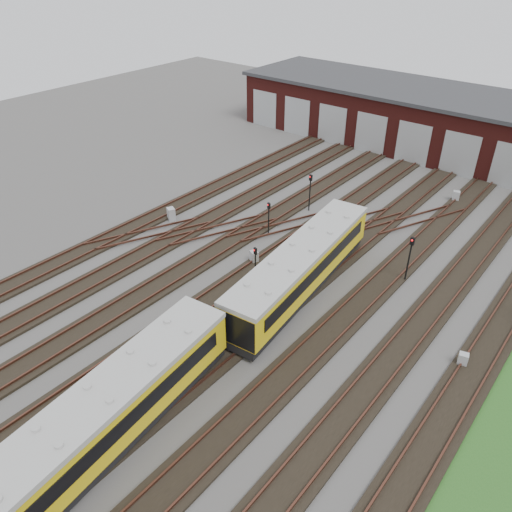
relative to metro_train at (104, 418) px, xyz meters
The scene contains 13 objects.
ground 8.97m from the metro_train, 103.21° to the left, with size 120.00×120.00×0.00m, color #464441.
track_network 9.54m from the metro_train, 103.39° to the left, with size 30.40×70.00×0.33m.
maintenance_shed 48.55m from the metro_train, 92.37° to the left, with size 51.00×12.50×6.35m.
metro_train is the anchor object (origin of this frame).
signal_mast_0 21.85m from the metro_train, 107.40° to the left, with size 0.29×0.28×2.86m.
signal_mast_1 14.89m from the metro_train, 101.05° to the left, with size 0.28×0.27×3.08m.
signal_mast_2 27.21m from the metro_train, 103.41° to the left, with size 0.30×0.28×3.44m.
signal_mast_3 22.30m from the metro_train, 76.67° to the left, with size 0.29×0.27×3.63m.
relay_cabinet_0 22.77m from the metro_train, 129.77° to the left, with size 0.68×0.57×1.14m, color #ABADB0.
relay_cabinet_1 17.52m from the metro_train, 105.77° to the left, with size 0.59×0.49×0.99m, color #ABADB0.
relay_cabinet_2 22.57m from the metro_train, 93.91° to the left, with size 0.62×0.52×1.03m, color #ABADB0.
relay_cabinet_3 36.78m from the metro_train, 85.00° to the left, with size 0.59×0.50×0.99m, color #ABADB0.
relay_cabinet_4 19.64m from the metro_train, 54.84° to the left, with size 0.52×0.44×0.87m, color #ABADB0.
Camera 1 is at (17.15, -16.01, 20.80)m, focal length 35.00 mm.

